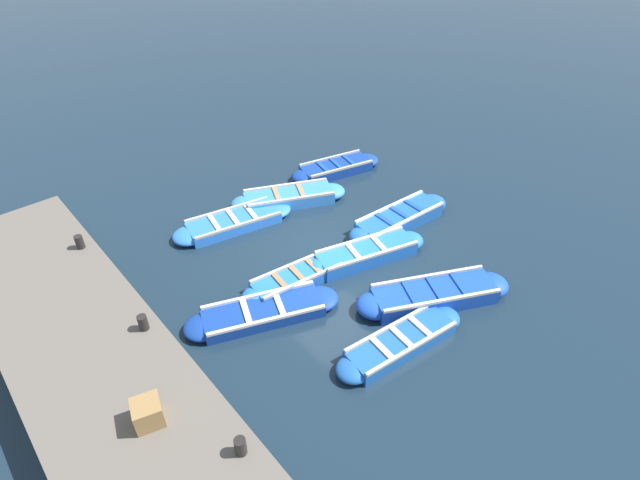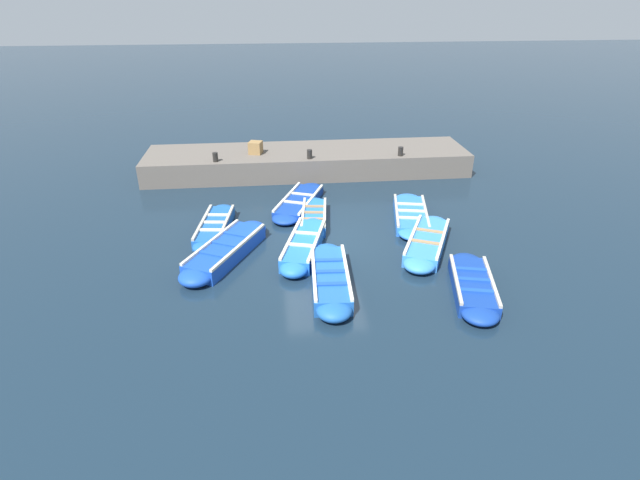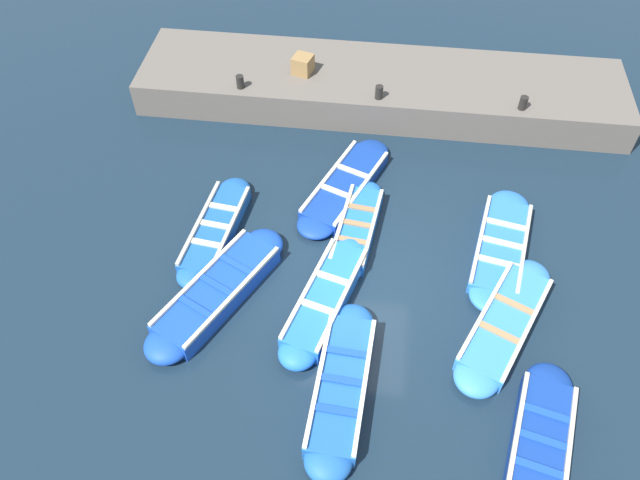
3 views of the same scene
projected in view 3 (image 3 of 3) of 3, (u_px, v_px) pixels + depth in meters
name	position (u px, v px, depth m)	size (l,w,h in m)	color
ground_plane	(360.00, 282.00, 13.22)	(120.00, 120.00, 0.00)	#162838
boat_drifting	(501.00, 247.00, 13.65)	(3.76, 1.64, 0.36)	blue
boat_bow_out	(540.00, 444.00, 10.74)	(3.43, 1.61, 0.40)	navy
boat_stern_in	(325.00, 298.00, 12.71)	(3.61, 1.69, 0.45)	blue
boat_near_quay	(216.00, 230.00, 13.98)	(3.46, 1.14, 0.38)	#1E59AD
boat_broadside	(505.00, 324.00, 12.32)	(3.68, 2.35, 0.43)	#3884E0
boat_outer_left	(357.00, 229.00, 13.99)	(3.17, 1.09, 0.38)	blue
boat_centre	(218.00, 292.00, 12.81)	(3.91, 2.57, 0.47)	#1947B7
boat_tucked	(345.00, 186.00, 14.91)	(3.80, 2.21, 0.35)	navy
boat_inner_gap	(341.00, 386.00, 11.43)	(3.70, 1.08, 0.46)	#1E59AD
quay_wall	(380.00, 87.00, 16.98)	(2.91, 12.98, 0.91)	#605951
bollard_north	(240.00, 82.00, 16.08)	(0.20, 0.20, 0.35)	black
bollard_mid_north	(379.00, 92.00, 15.79)	(0.20, 0.20, 0.35)	black
bollard_mid_south	(523.00, 103.00, 15.50)	(0.20, 0.20, 0.35)	black
wooden_crate	(303.00, 65.00, 16.47)	(0.48, 0.48, 0.48)	olive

